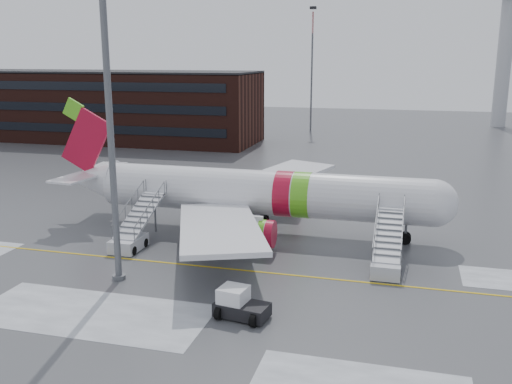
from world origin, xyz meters
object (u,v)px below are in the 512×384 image
(airliner, at_px, (251,193))
(light_mast_near, at_px, (108,93))
(pushback_tug, at_px, (239,304))
(airstair_aft, at_px, (133,234))
(airstair_fwd, at_px, (387,256))

(airliner, distance_m, light_mast_near, 16.84)
(pushback_tug, relative_size, light_mast_near, 0.14)
(light_mast_near, bearing_deg, airstair_aft, 108.77)
(airstair_aft, distance_m, pushback_tug, 15.28)
(pushback_tug, distance_m, light_mast_near, 15.54)
(airliner, relative_size, light_mast_near, 1.45)
(airstair_fwd, bearing_deg, pushback_tug, -129.11)
(light_mast_near, bearing_deg, airliner, 65.86)
(airstair_aft, distance_m, light_mast_near, 13.31)
(airstair_fwd, relative_size, pushback_tug, 2.32)
(airliner, xyz_separation_m, airstair_fwd, (11.74, -6.54, -2.35))
(airstair_fwd, bearing_deg, light_mast_near, -160.00)
(airliner, height_order, airstair_aft, airliner)
(airstair_aft, bearing_deg, airliner, 39.40)
(airstair_fwd, height_order, pushback_tug, airstair_fwd)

